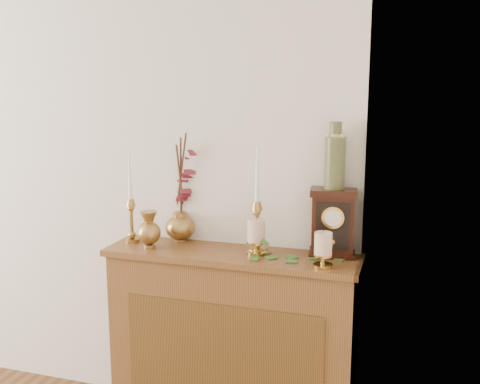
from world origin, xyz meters
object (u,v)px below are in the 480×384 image
(mantel_clock, at_px, (333,223))
(ginger_jar, at_px, (186,192))
(candlestick_left, at_px, (131,213))
(ceramic_vase, at_px, (335,159))
(candlestick_center, at_px, (257,218))
(bud_vase, at_px, (149,230))

(mantel_clock, bearing_deg, ginger_jar, 168.94)
(candlestick_left, bearing_deg, ceramic_vase, 4.95)
(ginger_jar, bearing_deg, candlestick_center, -14.92)
(ginger_jar, xyz_separation_m, mantel_clock, (0.76, -0.05, -0.10))
(bud_vase, height_order, ginger_jar, ginger_jar)
(bud_vase, relative_size, mantel_clock, 0.58)
(candlestick_left, distance_m, ginger_jar, 0.30)
(candlestick_left, xyz_separation_m, mantel_clock, (1.01, 0.08, 0.01))
(bud_vase, bearing_deg, ceramic_vase, 10.45)
(bud_vase, relative_size, ginger_jar, 0.33)
(candlestick_center, relative_size, ceramic_vase, 1.65)
(bud_vase, bearing_deg, mantel_clock, 10.26)
(candlestick_center, bearing_deg, ginger_jar, 165.08)
(candlestick_center, xyz_separation_m, ceramic_vase, (0.35, 0.06, 0.29))
(candlestick_left, distance_m, ceramic_vase, 1.06)
(bud_vase, distance_m, ceramic_vase, 0.96)
(ginger_jar, bearing_deg, candlestick_left, -151.11)
(candlestick_center, height_order, ceramic_vase, ceramic_vase)
(ginger_jar, bearing_deg, ceramic_vase, -3.53)
(candlestick_center, bearing_deg, candlestick_left, -177.86)
(ginger_jar, bearing_deg, bud_vase, -117.48)
(candlestick_left, relative_size, mantel_clock, 1.45)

